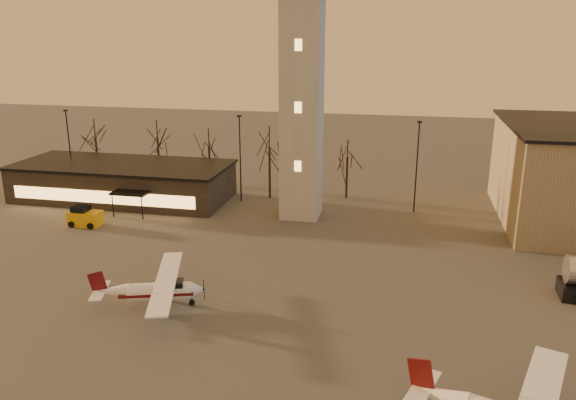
{
  "coord_description": "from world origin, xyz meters",
  "views": [
    {
      "loc": [
        10.89,
        -27.03,
        19.21
      ],
      "look_at": [
        2.22,
        13.0,
        6.91
      ],
      "focal_mm": 35.0,
      "sensor_mm": 36.0,
      "label": 1
    }
  ],
  "objects_px": {
    "control_tower": "(302,62)",
    "terminal": "(123,181)",
    "cessna_rear": "(162,294)",
    "service_cart": "(85,218)"
  },
  "relations": [
    {
      "from": "cessna_rear",
      "to": "service_cart",
      "type": "relative_size",
      "value": 3.24
    },
    {
      "from": "cessna_rear",
      "to": "terminal",
      "type": "bearing_deg",
      "value": 105.27
    },
    {
      "from": "terminal",
      "to": "control_tower",
      "type": "bearing_deg",
      "value": -5.15
    },
    {
      "from": "control_tower",
      "to": "terminal",
      "type": "height_order",
      "value": "control_tower"
    },
    {
      "from": "control_tower",
      "to": "cessna_rear",
      "type": "height_order",
      "value": "control_tower"
    },
    {
      "from": "terminal",
      "to": "cessna_rear",
      "type": "distance_m",
      "value": 29.64
    },
    {
      "from": "control_tower",
      "to": "cessna_rear",
      "type": "xyz_separation_m",
      "value": [
        -5.88,
        -22.86,
        -15.31
      ]
    },
    {
      "from": "control_tower",
      "to": "terminal",
      "type": "distance_m",
      "value": 26.24
    },
    {
      "from": "cessna_rear",
      "to": "control_tower",
      "type": "bearing_deg",
      "value": 57.89
    },
    {
      "from": "cessna_rear",
      "to": "service_cart",
      "type": "distance_m",
      "value": 21.45
    }
  ]
}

